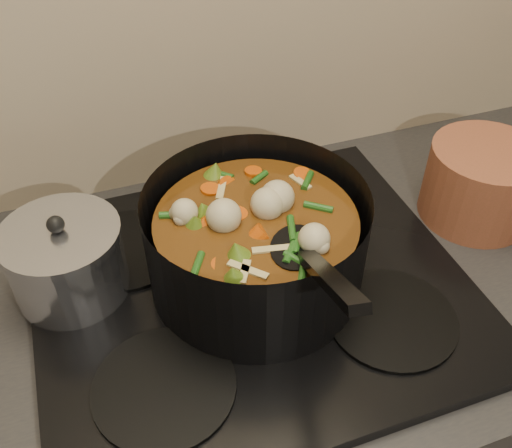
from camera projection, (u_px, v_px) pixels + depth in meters
name	position (u px, v px, depth m)	size (l,w,h in m)	color
counter	(253.00, 441.00, 1.15)	(2.64, 0.64, 0.91)	brown
stovetop	(251.00, 287.00, 0.84)	(0.62, 0.54, 0.03)	black
stockpot	(256.00, 243.00, 0.80)	(0.39, 0.46, 0.23)	black
saucepan	(67.00, 260.00, 0.79)	(0.17, 0.17, 0.14)	silver
terracotta_crock	(481.00, 183.00, 0.95)	(0.18, 0.18, 0.13)	brown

